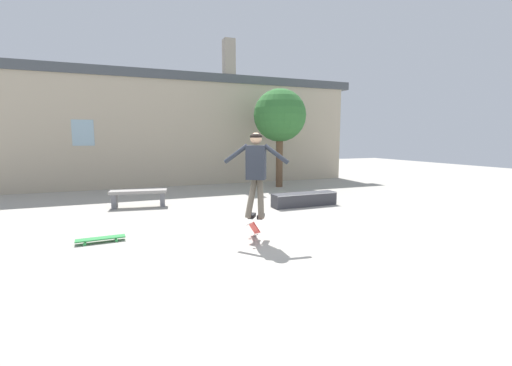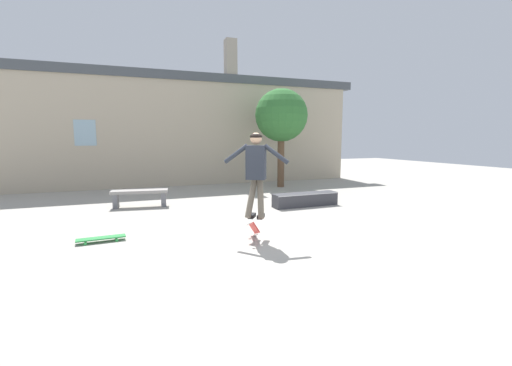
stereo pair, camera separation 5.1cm
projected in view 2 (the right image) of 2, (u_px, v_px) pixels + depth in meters
name	position (u px, v px, depth m)	size (l,w,h in m)	color
ground_plane	(255.00, 236.00, 6.55)	(40.00, 40.00, 0.00)	#A39E93
building_backdrop	(185.00, 127.00, 13.37)	(15.03, 0.52, 5.76)	#B7A88E
tree_right	(281.00, 116.00, 12.79)	(1.96, 1.96, 3.69)	brown
park_bench	(140.00, 195.00, 9.25)	(1.51, 0.60, 0.46)	gray
skate_ledge	(305.00, 199.00, 9.40)	(1.86, 0.48, 0.36)	#38383D
skater	(256.00, 167.00, 6.17)	(1.05, 0.74, 1.56)	#282D38
skateboard_flipping	(254.00, 228.00, 6.20)	(0.34, 0.83, 0.43)	red
skateboard_resting	(101.00, 238.00, 6.14)	(0.83, 0.27, 0.08)	#237F38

